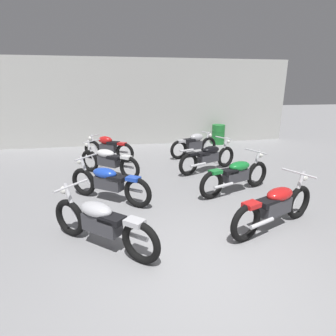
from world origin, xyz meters
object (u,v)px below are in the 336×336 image
object	(u,v)px
motorcycle_left_row_2	(108,160)
motorcycle_right_row_3	(194,144)
motorcycle_right_row_2	(208,157)
oil_drum	(218,134)
motorcycle_right_row_1	(236,175)
motorcycle_right_row_0	(276,206)
motorcycle_left_row_0	(101,222)
motorcycle_left_row_1	(108,182)
motorcycle_left_row_3	(108,148)

from	to	relation	value
motorcycle_left_row_2	motorcycle_right_row_3	xyz separation A→B (m)	(3.01, 1.63, 0.01)
motorcycle_right_row_2	oil_drum	bearing A→B (deg)	65.46
oil_drum	motorcycle_right_row_2	bearing A→B (deg)	-114.54
motorcycle_right_row_1	motorcycle_right_row_2	distance (m)	1.76
motorcycle_right_row_1	motorcycle_right_row_3	size ratio (longest dim) A/B	1.09
motorcycle_right_row_1	oil_drum	xyz separation A→B (m)	(1.61, 5.51, -0.03)
motorcycle_right_row_1	oil_drum	bearing A→B (deg)	73.72
motorcycle_left_row_2	motorcycle_right_row_0	bearing A→B (deg)	-50.27
motorcycle_left_row_0	oil_drum	world-z (taller)	motorcycle_left_row_0
motorcycle_left_row_0	motorcycle_right_row_3	world-z (taller)	motorcycle_left_row_0
motorcycle_right_row_0	motorcycle_right_row_3	xyz separation A→B (m)	(-0.02, 5.26, 0.01)
motorcycle_left_row_1	motorcycle_right_row_3	bearing A→B (deg)	49.59
motorcycle_left_row_3	oil_drum	bearing A→B (deg)	22.62
motorcycle_left_row_0	motorcycle_left_row_1	xyz separation A→B (m)	(0.06, 1.86, 0.00)
motorcycle_right_row_0	motorcycle_right_row_1	bearing A→B (deg)	88.68
motorcycle_left_row_0	oil_drum	xyz separation A→B (m)	(4.68, 7.34, -0.03)
motorcycle_right_row_0	oil_drum	distance (m)	7.47
motorcycle_left_row_2	motorcycle_right_row_2	size ratio (longest dim) A/B	0.85
motorcycle_right_row_1	motorcycle_left_row_2	bearing A→B (deg)	148.62
motorcycle_left_row_1	motorcycle_left_row_2	size ratio (longest dim) A/B	1.05
motorcycle_left_row_0	oil_drum	bearing A→B (deg)	57.46
motorcycle_right_row_2	motorcycle_left_row_0	bearing A→B (deg)	-129.63
motorcycle_left_row_0	motorcycle_right_row_1	distance (m)	3.58
motorcycle_right_row_0	oil_drum	xyz separation A→B (m)	(1.65, 7.28, -0.03)
motorcycle_left_row_2	motorcycle_right_row_0	world-z (taller)	same
motorcycle_left_row_3	motorcycle_right_row_3	world-z (taller)	same
motorcycle_left_row_3	motorcycle_right_row_3	size ratio (longest dim) A/B	0.91
motorcycle_left_row_1	motorcycle_right_row_3	xyz separation A→B (m)	(2.95, 3.47, 0.01)
motorcycle_left_row_1	motorcycle_right_row_0	size ratio (longest dim) A/B	0.88
motorcycle_right_row_0	motorcycle_left_row_3	bearing A→B (deg)	120.06
motorcycle_left_row_3	motorcycle_right_row_1	world-z (taller)	motorcycle_right_row_1
motorcycle_right_row_3	motorcycle_left_row_3	bearing A→B (deg)	179.08
motorcycle_right_row_0	motorcycle_left_row_2	bearing A→B (deg)	129.73
motorcycle_left_row_1	motorcycle_right_row_2	size ratio (longest dim) A/B	0.89
motorcycle_left_row_1	motorcycle_right_row_0	bearing A→B (deg)	-31.14
motorcycle_left_row_2	motorcycle_right_row_1	bearing A→B (deg)	-31.38
motorcycle_left_row_0	motorcycle_left_row_1	size ratio (longest dim) A/B	0.95
motorcycle_left_row_3	motorcycle_right_row_0	bearing A→B (deg)	-59.94
motorcycle_left_row_3	motorcycle_right_row_0	size ratio (longest dim) A/B	0.85
motorcycle_right_row_0	motorcycle_right_row_3	size ratio (longest dim) A/B	1.08
motorcycle_right_row_2	motorcycle_left_row_1	bearing A→B (deg)	-149.25
motorcycle_left_row_0	motorcycle_right_row_0	size ratio (longest dim) A/B	0.84
motorcycle_left_row_2	motorcycle_left_row_3	size ratio (longest dim) A/B	0.99
motorcycle_left_row_2	oil_drum	size ratio (longest dim) A/B	2.02
motorcycle_right_row_2	motorcycle_right_row_3	size ratio (longest dim) A/B	1.07
motorcycle_left_row_0	motorcycle_right_row_2	world-z (taller)	same
motorcycle_right_row_0	motorcycle_right_row_3	distance (m)	5.26
motorcycle_right_row_0	motorcycle_right_row_2	size ratio (longest dim) A/B	1.01
motorcycle_right_row_1	motorcycle_right_row_3	world-z (taller)	motorcycle_right_row_1
motorcycle_left_row_3	motorcycle_right_row_0	world-z (taller)	motorcycle_right_row_0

